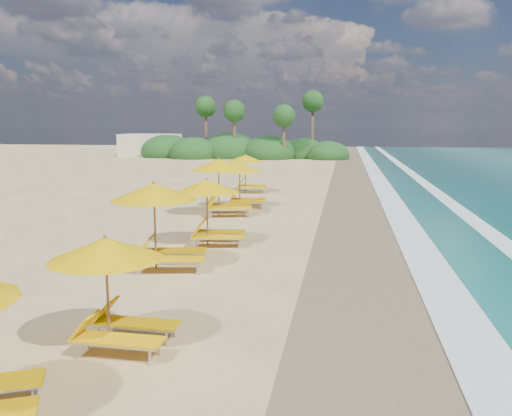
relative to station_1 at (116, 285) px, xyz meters
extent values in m
plane|color=#D8BF7F|center=(1.04, 9.22, -1.19)|extent=(160.00, 160.00, 0.00)
cube|color=#877650|center=(5.04, 9.22, -1.19)|extent=(4.00, 160.00, 0.01)
cube|color=white|center=(6.54, 9.22, -1.16)|extent=(1.20, 160.00, 0.01)
cylinder|color=olive|center=(-0.16, 0.00, -0.17)|extent=(0.05, 0.05, 2.04)
cone|color=#E4AD04|center=(-0.16, 0.00, 0.67)|extent=(2.14, 2.14, 0.41)
sphere|color=olive|center=(-0.16, 0.00, 0.90)|extent=(0.07, 0.07, 0.07)
cylinder|color=olive|center=(-1.21, 5.32, 0.02)|extent=(0.06, 0.06, 2.42)
cone|color=#E4AD04|center=(-1.21, 5.32, 1.02)|extent=(2.93, 2.93, 0.49)
sphere|color=olive|center=(-1.21, 5.32, 1.29)|extent=(0.09, 0.09, 0.09)
cylinder|color=olive|center=(-0.53, 8.54, -0.09)|extent=(0.06, 0.06, 2.21)
cone|color=#E4AD04|center=(-0.53, 8.54, 0.83)|extent=(2.58, 2.58, 0.44)
sphere|color=olive|center=(-0.53, 8.54, 1.08)|extent=(0.08, 0.08, 0.08)
cylinder|color=olive|center=(-1.51, 14.31, 0.06)|extent=(0.06, 0.06, 2.51)
cone|color=#E4AD04|center=(-1.51, 14.31, 1.11)|extent=(3.16, 3.16, 0.50)
sphere|color=olive|center=(-1.51, 14.31, 1.39)|extent=(0.09, 0.09, 0.09)
cylinder|color=olive|center=(-1.05, 16.80, -0.10)|extent=(0.05, 0.05, 2.18)
cone|color=#E4AD04|center=(-1.05, 16.80, 0.80)|extent=(2.51, 2.51, 0.44)
sphere|color=olive|center=(-1.05, 16.80, 1.04)|extent=(0.08, 0.08, 0.08)
cylinder|color=olive|center=(-1.85, 22.53, -0.07)|extent=(0.06, 0.06, 2.24)
cone|color=#E4AD04|center=(-1.85, 22.53, 0.86)|extent=(2.59, 2.59, 0.45)
sphere|color=olive|center=(-1.85, 22.53, 1.11)|extent=(0.08, 0.08, 0.08)
ellipsoid|color=#163D14|center=(-4.96, 54.22, -0.57)|extent=(6.40, 6.40, 4.16)
ellipsoid|color=#163D14|center=(-9.96, 55.22, -0.49)|extent=(7.20, 7.20, 4.68)
ellipsoid|color=#163D14|center=(-13.96, 53.22, -0.61)|extent=(6.00, 6.00, 3.90)
ellipsoid|color=#163D14|center=(-0.96, 56.22, -0.65)|extent=(5.60, 5.60, 3.64)
ellipsoid|color=#163D14|center=(-17.96, 55.22, -0.55)|extent=(6.60, 6.60, 4.29)
ellipsoid|color=#163D14|center=(2.04, 54.22, -0.70)|extent=(5.00, 5.00, 3.25)
cylinder|color=brown|center=(-2.96, 52.22, 1.31)|extent=(0.36, 0.36, 5.00)
sphere|color=#163D14|center=(-2.96, 52.22, 3.81)|extent=(2.60, 2.60, 2.60)
cylinder|color=brown|center=(-8.96, 53.22, 1.61)|extent=(0.36, 0.36, 5.60)
sphere|color=#163D14|center=(-8.96, 53.22, 4.41)|extent=(2.60, 2.60, 2.60)
cylinder|color=brown|center=(-12.96, 55.22, 1.91)|extent=(0.36, 0.36, 6.20)
sphere|color=#163D14|center=(-12.96, 55.22, 5.01)|extent=(2.60, 2.60, 2.60)
cylinder|color=brown|center=(0.04, 56.22, 2.21)|extent=(0.36, 0.36, 6.80)
sphere|color=#163D14|center=(0.04, 56.22, 5.61)|extent=(2.60, 2.60, 2.60)
cube|color=beige|center=(-20.96, 57.22, 0.21)|extent=(7.00, 5.00, 2.80)
camera|label=1|loc=(4.08, -8.77, 2.90)|focal=37.26mm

